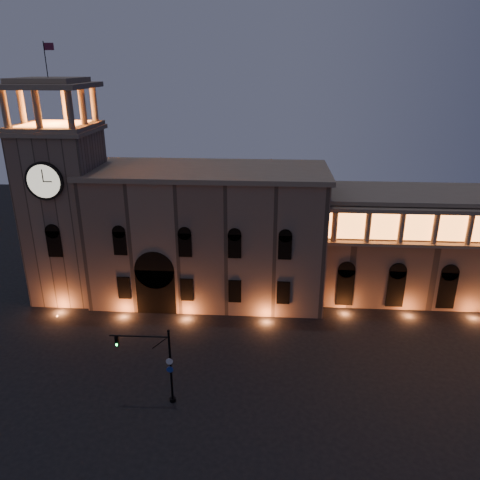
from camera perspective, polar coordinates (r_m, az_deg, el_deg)
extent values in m
plane|color=black|center=(47.17, -4.79, -18.85)|extent=(160.00, 160.00, 0.00)
cube|color=#7A6250|center=(62.25, -3.89, 0.51)|extent=(30.00, 12.00, 17.00)
cube|color=#88745E|center=(59.78, -4.09, 8.45)|extent=(30.80, 12.80, 0.60)
cube|color=black|center=(60.68, -10.09, -6.01)|extent=(5.00, 1.40, 6.00)
cylinder|color=black|center=(59.40, -10.28, -3.43)|extent=(5.00, 1.40, 5.00)
cube|color=orange|center=(60.59, -10.13, -6.27)|extent=(4.20, 0.20, 5.00)
cube|color=#7A6250|center=(65.61, -20.31, 2.61)|extent=(9.00, 9.00, 22.00)
cube|color=#88745E|center=(63.27, -21.59, 12.32)|extent=(9.80, 9.80, 0.50)
cylinder|color=black|center=(60.02, -22.76, 6.64)|extent=(4.60, 0.35, 4.60)
cylinder|color=beige|center=(59.89, -22.82, 6.60)|extent=(4.00, 0.12, 4.00)
cube|color=#88745E|center=(63.21, -21.66, 12.77)|extent=(9.40, 9.40, 0.50)
cube|color=orange|center=(63.17, -21.69, 13.04)|extent=(6.80, 6.80, 0.15)
cylinder|color=#88745E|center=(61.37, -26.75, 14.06)|extent=(0.76, 0.76, 4.20)
cylinder|color=#88745E|center=(59.57, -23.50, 14.40)|extent=(0.76, 0.76, 4.20)
cylinder|color=#88745E|center=(57.97, -20.04, 14.72)|extent=(0.76, 0.76, 4.20)
cylinder|color=#88745E|center=(68.04, -23.57, 14.99)|extent=(0.76, 0.76, 4.20)
cylinder|color=#88745E|center=(66.43, -20.55, 15.29)|extent=(0.76, 0.76, 4.20)
cylinder|color=#88745E|center=(64.99, -17.37, 15.55)|extent=(0.76, 0.76, 4.20)
cylinder|color=#88745E|center=(64.68, -25.08, 14.56)|extent=(0.76, 0.76, 4.20)
cylinder|color=#88745E|center=(61.46, -18.63, 15.16)|extent=(0.76, 0.76, 4.20)
cube|color=#88745E|center=(62.83, -22.25, 17.04)|extent=(9.80, 9.80, 0.60)
cube|color=#88745E|center=(62.81, -22.33, 17.58)|extent=(7.50, 7.50, 0.60)
cylinder|color=black|center=(62.78, -22.63, 19.66)|extent=(0.10, 0.10, 4.00)
plane|color=#591932|center=(62.55, -22.29, 21.00)|extent=(1.20, 0.00, 1.20)
cube|color=#755D4B|center=(69.12, 25.58, -0.80)|extent=(40.00, 10.00, 14.00)
cube|color=#88745E|center=(67.05, 26.53, 4.97)|extent=(40.60, 10.60, 0.50)
cylinder|color=#88745E|center=(57.94, 11.46, 1.71)|extent=(0.70, 0.70, 4.00)
cylinder|color=#88745E|center=(58.61, 15.33, 1.60)|extent=(0.70, 0.70, 4.00)
cylinder|color=#88745E|center=(59.55, 19.10, 1.48)|extent=(0.70, 0.70, 4.00)
cylinder|color=#88745E|center=(60.73, 22.74, 1.36)|extent=(0.70, 0.70, 4.00)
cylinder|color=#88745E|center=(62.15, 26.23, 1.24)|extent=(0.70, 0.70, 4.00)
cylinder|color=black|center=(45.03, -8.44, -15.12)|extent=(0.22, 0.22, 7.59)
cylinder|color=black|center=(47.24, -8.20, -18.70)|extent=(0.61, 0.61, 0.33)
sphere|color=black|center=(42.87, -8.72, -10.89)|extent=(0.30, 0.30, 0.30)
cylinder|color=black|center=(43.81, -12.22, -11.40)|extent=(5.42, 0.22, 0.13)
cube|color=black|center=(44.65, -14.77, -11.80)|extent=(0.33, 0.31, 0.92)
cylinder|color=#0CE53F|center=(44.67, -14.80, -12.24)|extent=(0.20, 0.09, 0.20)
cylinder|color=silver|center=(44.48, -8.60, -14.44)|extent=(0.65, 0.05, 0.65)
cylinder|color=navy|center=(44.98, -8.54, -15.34)|extent=(0.65, 0.05, 0.65)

